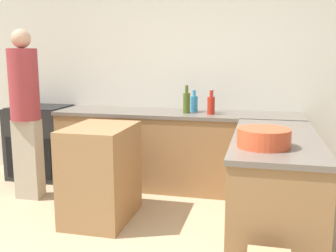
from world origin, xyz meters
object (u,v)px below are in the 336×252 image
at_px(mixing_bowl, 264,138).
at_px(dish_soap_bottle, 194,103).
at_px(vinegar_bottle_clear, 212,103).
at_px(person_by_range, 25,108).
at_px(hot_sauce_bottle, 211,105).
at_px(olive_oil_bottle, 187,102).
at_px(island_table, 101,173).
at_px(range_oven, 42,142).

relative_size(mixing_bowl, dish_soap_bottle, 1.50).
bearing_deg(vinegar_bottle_clear, mixing_bowl, -70.89).
relative_size(vinegar_bottle_clear, person_by_range, 0.15).
relative_size(dish_soap_bottle, person_by_range, 0.14).
distance_m(mixing_bowl, hot_sauce_bottle, 1.62).
bearing_deg(dish_soap_bottle, vinegar_bottle_clear, -0.96).
bearing_deg(mixing_bowl, hot_sauce_bottle, 110.73).
relative_size(vinegar_bottle_clear, hot_sauce_bottle, 1.00).
distance_m(mixing_bowl, person_by_range, 2.63).
height_order(mixing_bowl, dish_soap_bottle, dish_soap_bottle).
bearing_deg(olive_oil_bottle, vinegar_bottle_clear, 24.09).
height_order(hot_sauce_bottle, olive_oil_bottle, olive_oil_bottle).
distance_m(vinegar_bottle_clear, olive_oil_bottle, 0.31).
xyz_separation_m(hot_sauce_bottle, person_by_range, (-1.91, -0.64, -0.01)).
bearing_deg(island_table, olive_oil_bottle, 58.40).
bearing_deg(hot_sauce_bottle, island_table, -132.64).
relative_size(island_table, person_by_range, 0.50).
height_order(range_oven, mixing_bowl, mixing_bowl).
bearing_deg(hot_sauce_bottle, range_oven, 177.40).
bearing_deg(range_oven, olive_oil_bottle, -2.06).
xyz_separation_m(range_oven, island_table, (1.29, -1.09, -0.00)).
bearing_deg(range_oven, mixing_bowl, -30.18).
height_order(vinegar_bottle_clear, olive_oil_bottle, olive_oil_bottle).
bearing_deg(mixing_bowl, vinegar_bottle_clear, 109.11).
height_order(dish_soap_bottle, vinegar_bottle_clear, vinegar_bottle_clear).
height_order(mixing_bowl, hot_sauce_bottle, hot_sauce_bottle).
distance_m(mixing_bowl, vinegar_bottle_clear, 1.77).
height_order(mixing_bowl, person_by_range, person_by_range).
height_order(island_table, mixing_bowl, mixing_bowl).
bearing_deg(island_table, vinegar_bottle_clear, 51.65).
height_order(vinegar_bottle_clear, person_by_range, person_by_range).
relative_size(range_oven, dish_soap_bottle, 3.64).
bearing_deg(person_by_range, olive_oil_bottle, 22.52).
bearing_deg(range_oven, dish_soap_bottle, 1.72).
bearing_deg(dish_soap_bottle, hot_sauce_bottle, -35.97).
bearing_deg(hot_sauce_bottle, vinegar_bottle_clear, 92.05).
bearing_deg(person_by_range, vinegar_bottle_clear, 22.75).
bearing_deg(mixing_bowl, dish_soap_bottle, 115.34).
xyz_separation_m(island_table, hot_sauce_bottle, (0.92, 0.99, 0.56)).
distance_m(island_table, hot_sauce_bottle, 1.46).
bearing_deg(mixing_bowl, person_by_range, 160.73).
height_order(range_oven, island_table, range_oven).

